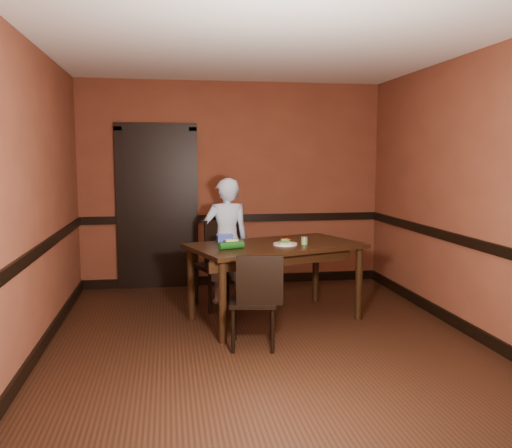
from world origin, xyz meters
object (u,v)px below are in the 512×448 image
object	(u,v)px
cheese_saucer	(232,243)
food_tub	(225,238)
person	(226,241)
sandwich_plate	(285,243)
sauce_jar	(304,240)
chair_far	(219,265)
dining_table	(275,282)
chair_near	(253,300)

from	to	relation	value
cheese_saucer	food_tub	world-z (taller)	food_tub
person	food_tub	size ratio (longest dim) A/B	7.98
sandwich_plate	sauce_jar	distance (m)	0.20
person	food_tub	distance (m)	0.52
chair_far	dining_table	bearing A→B (deg)	-65.80
chair_near	sauce_jar	bearing A→B (deg)	-123.43
sauce_jar	food_tub	size ratio (longest dim) A/B	0.44
dining_table	food_tub	distance (m)	0.72
dining_table	person	xyz separation A→B (m)	(-0.43, 0.77, 0.33)
sauce_jar	cheese_saucer	world-z (taller)	sauce_jar
chair_far	food_tub	size ratio (longest dim) A/B	5.33
sauce_jar	cheese_saucer	xyz separation A→B (m)	(-0.74, 0.11, -0.02)
dining_table	sauce_jar	bearing A→B (deg)	-34.81
cheese_saucer	food_tub	distance (m)	0.24
person	chair_near	bearing A→B (deg)	86.67
sandwich_plate	chair_near	bearing A→B (deg)	-122.75
chair_near	sauce_jar	size ratio (longest dim) A/B	10.80
person	cheese_saucer	xyz separation A→B (m)	(-0.02, -0.74, 0.10)
chair_far	person	size ratio (longest dim) A/B	0.67
chair_far	chair_near	xyz separation A→B (m)	(0.18, -1.37, -0.06)
chair_near	person	distance (m)	1.58
person	sandwich_plate	xyz separation A→B (m)	(0.52, -0.85, 0.09)
chair_far	person	bearing A→B (deg)	41.43
sandwich_plate	sauce_jar	xyz separation A→B (m)	(0.20, -0.00, 0.02)
chair_near	person	xyz separation A→B (m)	(-0.07, 1.55, 0.30)
sandwich_plate	food_tub	xyz separation A→B (m)	(-0.59, 0.35, 0.02)
dining_table	cheese_saucer	distance (m)	0.62
dining_table	chair_near	distance (m)	0.86
dining_table	cheese_saucer	xyz separation A→B (m)	(-0.45, 0.02, 0.43)
person	food_tub	bearing A→B (deg)	75.90
chair_near	food_tub	xyz separation A→B (m)	(-0.14, 1.04, 0.41)
food_tub	person	bearing A→B (deg)	76.88
sandwich_plate	food_tub	size ratio (longest dim) A/B	1.35
chair_far	cheese_saucer	distance (m)	0.66
sandwich_plate	cheese_saucer	world-z (taller)	sandwich_plate
dining_table	sauce_jar	xyz separation A→B (m)	(0.29, -0.09, 0.45)
sauce_jar	chair_near	bearing A→B (deg)	-133.08
sauce_jar	cheese_saucer	distance (m)	0.75
dining_table	food_tub	bearing A→B (deg)	134.05
chair_near	cheese_saucer	bearing A→B (deg)	-73.75
dining_table	sauce_jar	distance (m)	0.54
food_tub	chair_near	bearing A→B (deg)	-87.16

